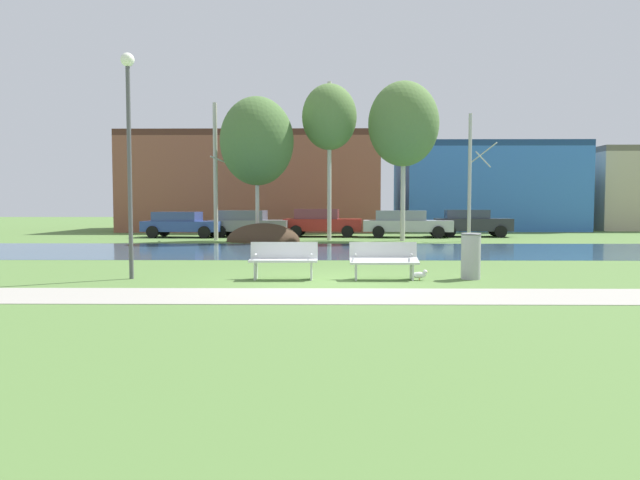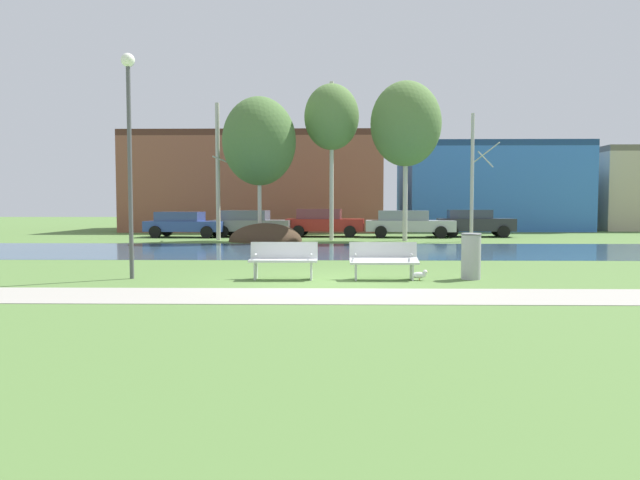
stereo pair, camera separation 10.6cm
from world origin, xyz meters
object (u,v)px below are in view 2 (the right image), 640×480
(bench_right, at_px, (384,259))
(trash_bin, at_px, (471,255))
(parked_hatch_third_red, at_px, (324,222))
(bench_left, at_px, (284,259))
(streetlamp, at_px, (129,129))
(parked_suv_fifth_dark, at_px, (474,222))
(parked_wagon_fourth_silver, at_px, (408,223))
(parked_van_nearest_blue, at_px, (184,224))
(seagull, at_px, (420,275))
(parked_sedan_second_grey, at_px, (250,223))

(bench_right, xyz_separation_m, trash_bin, (2.06, 0.09, 0.09))
(bench_right, height_order, parked_hatch_third_red, parked_hatch_third_red)
(bench_left, bearing_deg, streetlamp, 179.36)
(trash_bin, xyz_separation_m, parked_suv_fifth_dark, (4.51, 18.57, 0.22))
(parked_wagon_fourth_silver, xyz_separation_m, parked_suv_fifth_dark, (3.68, 0.62, 0.02))
(bench_left, distance_m, parked_van_nearest_blue, 19.09)
(streetlamp, bearing_deg, trash_bin, 0.36)
(seagull, xyz_separation_m, streetlamp, (-6.80, 0.18, 3.40))
(bench_right, distance_m, parked_hatch_third_red, 18.77)
(seagull, bearing_deg, streetlamp, 178.45)
(streetlamp, distance_m, parked_wagon_fourth_silver, 20.25)
(parked_hatch_third_red, bearing_deg, streetlamp, -103.07)
(bench_left, relative_size, bench_right, 1.00)
(parked_hatch_third_red, bearing_deg, bench_left, -92.19)
(streetlamp, bearing_deg, parked_hatch_third_red, 76.93)
(seagull, relative_size, parked_hatch_third_red, 0.09)
(seagull, height_order, parked_hatch_third_red, parked_hatch_third_red)
(parked_van_nearest_blue, relative_size, parked_wagon_fourth_silver, 0.90)
(bench_left, bearing_deg, parked_suv_fifth_dark, 64.43)
(parked_suv_fifth_dark, bearing_deg, streetlamp, -123.98)
(trash_bin, xyz_separation_m, parked_van_nearest_blue, (-11.22, 17.75, 0.17))
(parked_hatch_third_red, bearing_deg, trash_bin, -78.73)
(streetlamp, relative_size, parked_van_nearest_blue, 1.21)
(seagull, xyz_separation_m, parked_wagon_fourth_silver, (2.06, 18.18, 0.63))
(seagull, distance_m, parked_wagon_fourth_silver, 18.31)
(bench_left, distance_m, parked_hatch_third_red, 18.71)
(streetlamp, xyz_separation_m, parked_sedan_second_grey, (0.32, 18.27, -2.77))
(trash_bin, relative_size, parked_van_nearest_blue, 0.25)
(bench_left, distance_m, trash_bin, 4.42)
(parked_sedan_second_grey, bearing_deg, parked_hatch_third_red, 5.52)
(trash_bin, bearing_deg, streetlamp, -179.64)
(seagull, xyz_separation_m, parked_hatch_third_red, (-2.47, 18.84, 0.67))
(bench_right, bearing_deg, parked_hatch_third_red, 95.03)
(seagull, distance_m, parked_sedan_second_grey, 19.57)
(parked_wagon_fourth_silver, relative_size, parked_suv_fifth_dark, 1.16)
(trash_bin, height_order, seagull, trash_bin)
(parked_van_nearest_blue, bearing_deg, bench_left, -69.15)
(parked_sedan_second_grey, distance_m, parked_hatch_third_red, 4.03)
(seagull, distance_m, parked_van_nearest_blue, 20.58)
(parked_sedan_second_grey, xyz_separation_m, parked_suv_fifth_dark, (12.22, 0.35, 0.02))
(seagull, relative_size, parked_sedan_second_grey, 0.09)
(parked_wagon_fourth_silver, height_order, parked_suv_fifth_dark, parked_suv_fifth_dark)
(bench_left, xyz_separation_m, parked_van_nearest_blue, (-6.80, 17.84, 0.26))
(parked_sedan_second_grey, bearing_deg, parked_van_nearest_blue, -172.36)
(trash_bin, distance_m, streetlamp, 8.57)
(bench_left, bearing_deg, trash_bin, 1.18)
(seagull, bearing_deg, parked_hatch_third_red, 97.47)
(seagull, distance_m, parked_suv_fifth_dark, 19.67)
(parked_wagon_fourth_silver, bearing_deg, bench_right, -99.10)
(seagull, xyz_separation_m, parked_van_nearest_blue, (-9.98, 17.98, 0.60))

